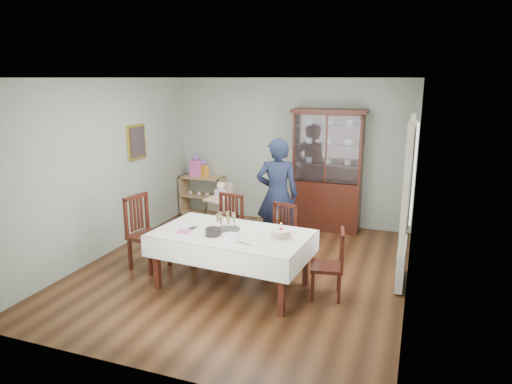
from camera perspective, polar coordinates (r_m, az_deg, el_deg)
The scene contains 25 objects.
floor at distance 6.70m, azimuth -1.68°, elevation -9.68°, with size 5.00×5.00×0.00m, color #593319.
room_shell at distance 6.70m, azimuth -0.12°, elevation 5.55°, with size 5.00×5.00×5.00m.
dining_table at distance 6.04m, azimuth -3.01°, elevation -8.46°, with size 2.08×1.30×0.76m.
china_cabinet at distance 8.25m, azimuth 8.92°, elevation 2.90°, with size 1.30×0.48×2.18m.
sideboard at distance 9.22m, azimuth -6.64°, elevation -0.45°, with size 0.90×0.38×0.80m.
picture_frame at distance 7.97m, azimuth -14.70°, elevation 6.06°, with size 0.04×0.48×0.58m, color gold.
window at distance 6.11m, azimuth 19.09°, elevation 2.46°, with size 0.04×1.02×1.22m, color white.
curtain_left at distance 5.52m, azimuth 18.24°, elevation 0.29°, with size 0.07×0.30×1.55m, color silver.
curtain_right at distance 6.74m, azimuth 18.63°, elevation 2.66°, with size 0.07×0.30×1.55m, color silver.
radiator at distance 6.46m, azimuth 17.66°, elevation -8.41°, with size 0.10×0.80×0.55m, color white.
chair_far_left at distance 7.05m, azimuth -3.80°, elevation -5.93°, with size 0.49×0.49×0.97m.
chair_far_right at distance 6.79m, azimuth 2.85°, elevation -6.92°, with size 0.48×0.48×0.90m.
chair_end_left at distance 6.84m, azimuth -13.30°, elevation -6.69°, with size 0.56×0.56×1.06m.
chair_end_right at distance 5.90m, azimuth 8.92°, elevation -10.48°, with size 0.47×0.47×0.88m.
woman at distance 7.17m, azimuth 2.67°, elevation -0.39°, with size 0.66×0.44×1.82m, color black.
high_chair at distance 7.82m, azimuth -4.35°, elevation -3.14°, with size 0.56×0.56×1.00m.
champagne_tray at distance 5.98m, azimuth -3.75°, elevation -4.20°, with size 0.37×0.37×0.22m.
birthday_cake at distance 5.70m, azimuth 3.14°, elevation -5.26°, with size 0.29×0.29×0.20m.
plate_stack_dark at distance 5.81m, azimuth -5.42°, elevation -4.99°, with size 0.20×0.20×0.09m, color black.
plate_stack_white at distance 5.61m, azimuth -3.17°, elevation -5.72°, with size 0.20×0.20×0.08m, color white.
napkin_stack at distance 5.99m, azimuth -9.06°, elevation -4.88°, with size 0.14×0.14×0.02m, color #DD51A1.
cutlery at distance 6.13m, azimuth -8.20°, elevation -4.45°, with size 0.10×0.15×0.01m, color silver, non-canonical shape.
cake_knife at distance 5.53m, azimuth -1.78°, elevation -6.37°, with size 0.27×0.02×0.01m, color silver.
gift_bag_pink at distance 9.13m, azimuth -7.49°, elevation 3.20°, with size 0.25×0.18×0.44m.
gift_bag_orange at distance 9.07m, azimuth -6.58°, elevation 2.85°, with size 0.21×0.18×0.33m.
Camera 1 is at (2.26, -5.70, 2.70)m, focal length 32.00 mm.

